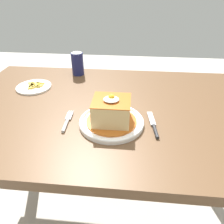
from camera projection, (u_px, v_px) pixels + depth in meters
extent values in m
plane|color=#B7B2A8|center=(109.00, 208.00, 1.31)|extent=(6.00, 6.00, 0.00)
cube|color=brown|center=(108.00, 110.00, 0.92)|extent=(1.34, 0.84, 0.04)
cylinder|color=brown|center=(29.00, 125.00, 1.46)|extent=(0.07, 0.07, 0.70)
cylinder|color=brown|center=(206.00, 135.00, 1.36)|extent=(0.07, 0.07, 0.70)
cylinder|color=white|center=(111.00, 123.00, 0.80)|extent=(0.24, 0.24, 0.01)
torus|color=white|center=(111.00, 121.00, 0.80)|extent=(0.24, 0.24, 0.01)
cylinder|color=#B75B1E|center=(111.00, 121.00, 0.80)|extent=(0.19, 0.19, 0.01)
cube|color=#E5C684|center=(111.00, 111.00, 0.77)|extent=(0.13, 0.12, 0.08)
cube|color=#B75B1E|center=(111.00, 100.00, 0.75)|extent=(0.14, 0.12, 0.00)
ellipsoid|color=white|center=(111.00, 99.00, 0.74)|extent=(0.06, 0.05, 0.01)
sphere|color=yellow|center=(111.00, 98.00, 0.74)|extent=(0.02, 0.02, 0.02)
cylinder|color=silver|center=(65.00, 125.00, 0.78)|extent=(0.02, 0.08, 0.01)
cube|color=silver|center=(69.00, 116.00, 0.84)|extent=(0.02, 0.05, 0.00)
cylinder|color=silver|center=(73.00, 112.00, 0.86)|extent=(0.00, 0.03, 0.00)
cylinder|color=silver|center=(71.00, 112.00, 0.86)|extent=(0.00, 0.03, 0.00)
cylinder|color=silver|center=(69.00, 112.00, 0.86)|extent=(0.00, 0.03, 0.00)
cylinder|color=#262628|center=(156.00, 131.00, 0.75)|extent=(0.02, 0.08, 0.01)
cube|color=silver|center=(151.00, 118.00, 0.82)|extent=(0.03, 0.09, 0.00)
cylinder|color=#191E51|center=(78.00, 64.00, 1.18)|extent=(0.07, 0.07, 0.12)
cylinder|color=silver|center=(77.00, 53.00, 1.14)|extent=(0.06, 0.06, 0.00)
cylinder|color=white|center=(34.00, 87.00, 1.06)|extent=(0.17, 0.17, 0.01)
cube|color=#EAC64C|center=(34.00, 86.00, 1.05)|extent=(0.03, 0.06, 0.01)
cube|color=#EAC64C|center=(34.00, 86.00, 1.05)|extent=(0.06, 0.03, 0.01)
cube|color=#EAC64C|center=(40.00, 83.00, 1.08)|extent=(0.05, 0.01, 0.01)
cube|color=#EAC64C|center=(35.00, 87.00, 1.04)|extent=(0.06, 0.02, 0.01)
cube|color=#EAC64C|center=(31.00, 86.00, 1.04)|extent=(0.01, 0.05, 0.01)
cube|color=#EAC64C|center=(32.00, 84.00, 1.06)|extent=(0.01, 0.05, 0.01)
cube|color=#EAC64C|center=(37.00, 87.00, 1.04)|extent=(0.05, 0.04, 0.01)
cube|color=#EAC64C|center=(34.00, 85.00, 1.06)|extent=(0.04, 0.07, 0.01)
cube|color=#EAC64C|center=(31.00, 84.00, 1.07)|extent=(0.04, 0.03, 0.01)
cube|color=#EAC64C|center=(35.00, 83.00, 1.08)|extent=(0.06, 0.02, 0.01)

